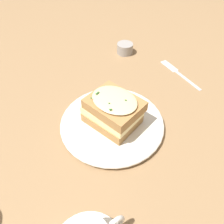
% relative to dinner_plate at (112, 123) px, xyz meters
% --- Properties ---
extents(ground_plane, '(2.40, 2.40, 0.00)m').
position_rel_dinner_plate_xyz_m(ground_plane, '(-0.00, 0.02, -0.01)').
color(ground_plane, olive).
extents(dinner_plate, '(0.26, 0.26, 0.02)m').
position_rel_dinner_plate_xyz_m(dinner_plate, '(0.00, 0.00, 0.00)').
color(dinner_plate, silver).
rests_on(dinner_plate, ground_plane).
extents(sandwich, '(0.14, 0.15, 0.08)m').
position_rel_dinner_plate_xyz_m(sandwich, '(-0.00, 0.00, 0.05)').
color(sandwich, '#A37542').
rests_on(sandwich, dinner_plate).
extents(fork, '(0.13, 0.14, 0.00)m').
position_rel_dinner_plate_xyz_m(fork, '(-0.29, 0.13, -0.01)').
color(fork, silver).
rests_on(fork, ground_plane).
extents(condiment_pot, '(0.06, 0.06, 0.04)m').
position_rel_dinner_plate_xyz_m(condiment_pot, '(-0.34, -0.06, 0.01)').
color(condiment_pot, gray).
rests_on(condiment_pot, ground_plane).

